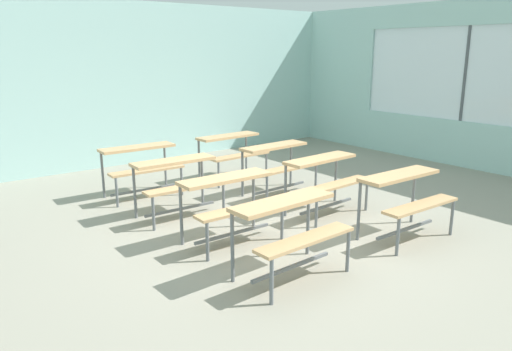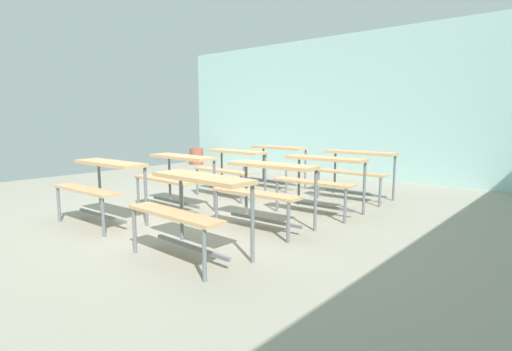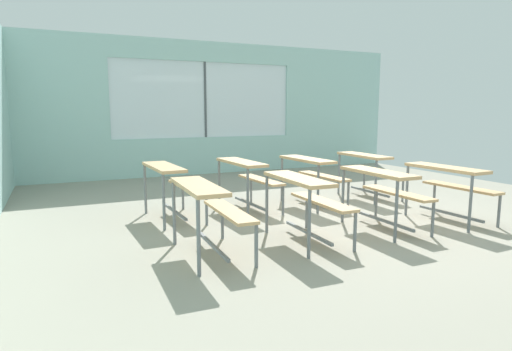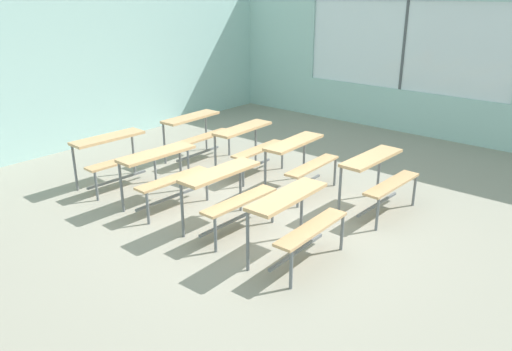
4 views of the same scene
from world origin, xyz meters
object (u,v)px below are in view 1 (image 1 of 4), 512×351
(desk_bench_r0c0, at_px, (290,221))
(desk_bench_r1c1, at_px, (326,172))
(desk_bench_r3c1, at_px, (232,146))
(desk_bench_r1c0, at_px, (231,194))
(desk_bench_r2c0, at_px, (178,174))
(desk_bench_r3c0, at_px, (141,159))
(desk_bench_r0c1, at_px, (406,191))
(desk_bench_r2c1, at_px, (279,158))

(desk_bench_r0c0, height_order, desk_bench_r1c1, same)
(desk_bench_r3c1, bearing_deg, desk_bench_r1c0, -127.45)
(desk_bench_r2c0, bearing_deg, desk_bench_r1c0, -86.38)
(desk_bench_r2c0, height_order, desk_bench_r3c0, same)
(desk_bench_r2c0, relative_size, desk_bench_r3c0, 1.00)
(desk_bench_r1c0, bearing_deg, desk_bench_r3c0, 91.87)
(desk_bench_r0c1, xyz_separation_m, desk_bench_r1c0, (-1.66, 1.13, 0.00))
(desk_bench_r1c1, relative_size, desk_bench_r3c0, 1.00)
(desk_bench_r1c1, height_order, desk_bench_r3c1, same)
(desk_bench_r1c0, bearing_deg, desk_bench_r2c1, 34.76)
(desk_bench_r0c1, xyz_separation_m, desk_bench_r3c1, (-0.07, 3.36, 0.00))
(desk_bench_r0c0, height_order, desk_bench_r1c0, same)
(desk_bench_r2c0, relative_size, desk_bench_r2c1, 1.00)
(desk_bench_r1c1, relative_size, desk_bench_r2c1, 1.00)
(desk_bench_r1c0, bearing_deg, desk_bench_r3c1, 55.57)
(desk_bench_r3c1, bearing_deg, desk_bench_r0c1, -90.82)
(desk_bench_r1c1, relative_size, desk_bench_r3c1, 1.01)
(desk_bench_r0c1, bearing_deg, desk_bench_r3c1, 92.69)
(desk_bench_r0c1, xyz_separation_m, desk_bench_r2c1, (-0.01, 2.23, 0.00))
(desk_bench_r1c0, distance_m, desk_bench_r2c1, 1.98)
(desk_bench_r2c1, bearing_deg, desk_bench_r3c1, 90.32)
(desk_bench_r0c0, xyz_separation_m, desk_bench_r2c0, (0.02, 2.20, 0.00))
(desk_bench_r0c0, height_order, desk_bench_r3c1, same)
(desk_bench_r1c0, distance_m, desk_bench_r3c0, 2.27)
(desk_bench_r2c1, xyz_separation_m, desk_bench_r3c0, (-1.68, 1.17, 0.00))
(desk_bench_r0c1, xyz_separation_m, desk_bench_r2c0, (-1.70, 2.27, 0.00))
(desk_bench_r0c0, bearing_deg, desk_bench_r3c0, 87.76)
(desk_bench_r2c0, distance_m, desk_bench_r3c1, 1.97)
(desk_bench_r2c0, relative_size, desk_bench_r3c1, 1.00)
(desk_bench_r2c1, distance_m, desk_bench_r3c0, 2.04)
(desk_bench_r2c1, distance_m, desk_bench_r3c1, 1.14)
(desk_bench_r0c0, distance_m, desk_bench_r0c1, 1.72)
(desk_bench_r1c1, bearing_deg, desk_bench_r1c0, 178.97)
(desk_bench_r0c0, bearing_deg, desk_bench_r2c1, 49.91)
(desk_bench_r0c0, xyz_separation_m, desk_bench_r1c1, (1.62, 1.10, 0.00))
(desk_bench_r0c0, relative_size, desk_bench_r1c0, 1.01)
(desk_bench_r0c0, bearing_deg, desk_bench_r0c1, -4.06)
(desk_bench_r3c0, bearing_deg, desk_bench_r1c1, -52.16)
(desk_bench_r0c1, relative_size, desk_bench_r2c1, 0.99)
(desk_bench_r1c0, height_order, desk_bench_r3c0, same)
(desk_bench_r2c1, bearing_deg, desk_bench_r2c0, 176.32)
(desk_bench_r0c1, height_order, desk_bench_r3c0, same)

